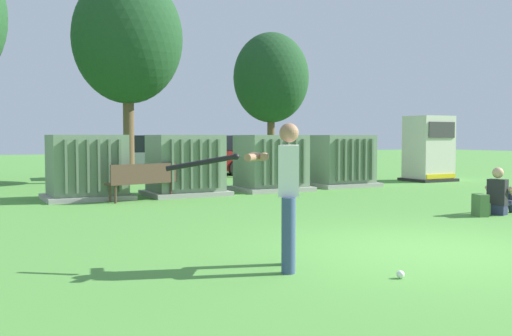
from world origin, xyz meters
name	(u,v)px	position (x,y,z in m)	size (l,w,h in m)	color
ground_plane	(433,250)	(0.00, 0.00, 0.00)	(96.00, 96.00, 0.00)	#51933D
transformer_west	(87,168)	(-2.90, 8.95, 0.79)	(2.10, 1.70, 1.62)	#9E9B93
transformer_mid_west	(185,166)	(-0.34, 8.76, 0.79)	(2.10, 1.70, 1.62)	#9E9B93
transformer_mid_east	(271,164)	(2.36, 8.87, 0.79)	(2.10, 1.70, 1.62)	#9E9B93
transformer_east	(341,161)	(5.04, 9.15, 0.79)	(2.10, 1.70, 1.62)	#9E9B93
generator_enclosure	(429,149)	(9.11, 9.49, 1.14)	(1.60, 1.40, 2.30)	#262626
park_bench	(143,179)	(-1.77, 7.92, 0.54)	(1.84, 0.77, 0.92)	#4C3828
batter	(284,187)	(-2.45, -0.04, 0.98)	(1.48, 1.09, 1.74)	#384C75
sports_ball	(400,274)	(-1.54, -1.07, 0.04)	(0.09, 0.09, 0.09)	white
seated_spectator	(499,196)	(3.92, 2.16, 0.38)	(0.79, 0.65, 0.96)	#282D4C
backpack	(481,206)	(3.33, 2.10, 0.21)	(0.33, 0.36, 0.44)	#4C723F
tree_center_left	(128,39)	(-0.46, 13.86, 4.90)	(3.74, 3.74, 7.14)	brown
tree_center_right	(271,78)	(5.19, 13.93, 3.84)	(2.93, 2.93, 5.59)	brown
parked_car_leftmost	(127,158)	(0.13, 16.20, 0.75)	(4.32, 2.17, 1.62)	silver
parked_car_left_of_center	(255,156)	(5.55, 16.01, 0.75)	(4.26, 2.04, 1.62)	maroon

